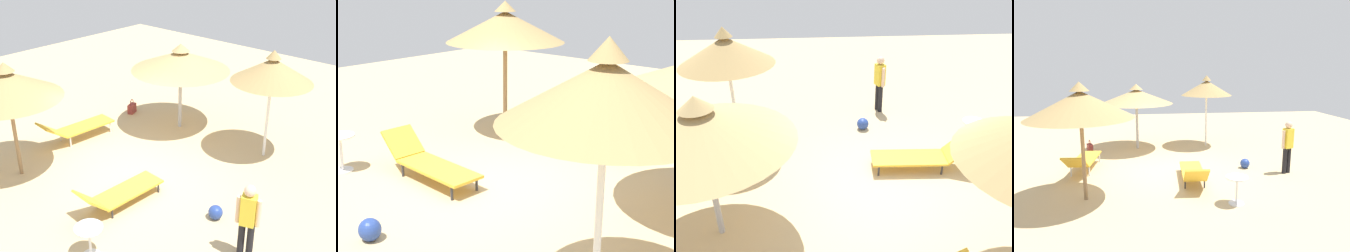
{
  "view_description": "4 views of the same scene",
  "coord_description": "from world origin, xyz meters",
  "views": [
    {
      "loc": [
        -6.74,
        6.24,
        5.83
      ],
      "look_at": [
        -0.83,
        -0.3,
        1.55
      ],
      "focal_mm": 46.38,
      "sensor_mm": 36.0,
      "label": 1
    },
    {
      "loc": [
        -5.66,
        -5.36,
        3.44
      ],
      "look_at": [
        -0.51,
        -0.69,
        1.31
      ],
      "focal_mm": 53.25,
      "sensor_mm": 36.0,
      "label": 2
    },
    {
      "loc": [
        5.85,
        -1.15,
        4.62
      ],
      "look_at": [
        0.18,
        -0.71,
        1.55
      ],
      "focal_mm": 38.33,
      "sensor_mm": 36.0,
      "label": 3
    },
    {
      "loc": [
        0.73,
        9.05,
        3.21
      ],
      "look_at": [
        -0.48,
        -0.61,
        1.33
      ],
      "focal_mm": 32.19,
      "sensor_mm": 36.0,
      "label": 4
    }
  ],
  "objects": [
    {
      "name": "parasol_umbrella_near_right",
      "position": [
        2.23,
        1.81,
        2.37
      ],
      "size": [
        2.53,
        2.53,
        2.9
      ],
      "color": "olive",
      "rests_on": "ground"
    },
    {
      "name": "side_table_round",
      "position": [
        -1.4,
        2.51,
        0.46
      ],
      "size": [
        0.54,
        0.54,
        0.68
      ],
      "color": "silver",
      "rests_on": "ground"
    },
    {
      "name": "parasol_umbrella_center",
      "position": [
        -1.8,
        -3.08,
        2.4
      ],
      "size": [
        2.06,
        2.06,
        2.92
      ],
      "color": "white",
      "rests_on": "ground"
    },
    {
      "name": "handbag",
      "position": [
        2.88,
        -2.64,
        0.16
      ],
      "size": [
        0.29,
        0.38,
        0.47
      ],
      "color": "maroon",
      "rests_on": "ground"
    },
    {
      "name": "lounge_chair_back",
      "position": [
        -0.59,
        1.05,
        0.33
      ],
      "size": [
        0.73,
        2.12,
        0.73
      ],
      "color": "gold",
      "rests_on": "ground"
    },
    {
      "name": "parasol_umbrella_front",
      "position": [
        1.05,
        -2.92,
        2.1
      ],
      "size": [
        2.87,
        2.87,
        2.59
      ],
      "color": "#B2B2B7",
      "rests_on": "ground"
    },
    {
      "name": "lounge_chair_far_right",
      "position": [
        2.67,
        -0.25,
        0.4
      ],
      "size": [
        0.81,
        2.26,
        0.79
      ],
      "color": "gold",
      "rests_on": "ground"
    },
    {
      "name": "person_standing_edge",
      "position": [
        -3.58,
        0.6,
        0.92
      ],
      "size": [
        0.43,
        0.3,
        1.63
      ],
      "color": "black",
      "rests_on": "ground"
    },
    {
      "name": "beach_ball",
      "position": [
        -2.47,
        -0.0,
        0.16
      ],
      "size": [
        0.31,
        0.31,
        0.31
      ],
      "primitive_type": "sphere",
      "color": "navy",
      "rests_on": "ground"
    },
    {
      "name": "ground",
      "position": [
        0.0,
        0.0,
        -0.05
      ],
      "size": [
        24.0,
        24.0,
        0.1
      ],
      "primitive_type": "cube",
      "color": "tan"
    }
  ]
}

